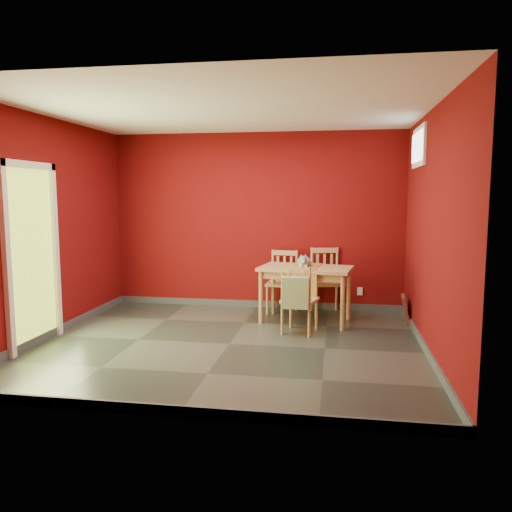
# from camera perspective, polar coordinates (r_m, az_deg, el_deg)

# --- Properties ---
(ground) EXTENTS (4.50, 4.50, 0.00)m
(ground) POSITION_cam_1_polar(r_m,az_deg,el_deg) (6.00, -3.09, -9.99)
(ground) COLOR #2D342D
(ground) RESTS_ON ground
(room_shell) EXTENTS (4.50, 4.50, 4.50)m
(room_shell) POSITION_cam_1_polar(r_m,az_deg,el_deg) (5.99, -3.09, -9.54)
(room_shell) COLOR #5E090A
(room_shell) RESTS_ON ground
(doorway) EXTENTS (0.06, 1.01, 2.13)m
(doorway) POSITION_cam_1_polar(r_m,az_deg,el_deg) (6.28, -24.27, 0.63)
(doorway) COLOR #B7D838
(doorway) RESTS_ON ground
(window) EXTENTS (0.05, 0.90, 0.50)m
(window) POSITION_cam_1_polar(r_m,az_deg,el_deg) (6.71, 18.08, 11.76)
(window) COLOR white
(window) RESTS_ON room_shell
(outlet_plate) EXTENTS (0.08, 0.02, 0.12)m
(outlet_plate) POSITION_cam_1_polar(r_m,az_deg,el_deg) (7.74, 11.79, -3.97)
(outlet_plate) COLOR silver
(outlet_plate) RESTS_ON room_shell
(dining_table) EXTENTS (1.33, 0.90, 0.77)m
(dining_table) POSITION_cam_1_polar(r_m,az_deg,el_deg) (6.90, 5.71, -2.03)
(dining_table) COLOR tan
(dining_table) RESTS_ON ground
(table_runner) EXTENTS (0.44, 0.75, 0.36)m
(table_runner) POSITION_cam_1_polar(r_m,az_deg,el_deg) (6.78, 5.65, -1.84)
(table_runner) COLOR #AC7A2C
(table_runner) RESTS_ON dining_table
(chair_far_left) EXTENTS (0.47, 0.47, 0.92)m
(chair_far_left) POSITION_cam_1_polar(r_m,az_deg,el_deg) (7.49, 3.07, -2.87)
(chair_far_left) COLOR tan
(chair_far_left) RESTS_ON ground
(chair_far_right) EXTENTS (0.54, 0.54, 0.97)m
(chair_far_right) POSITION_cam_1_polar(r_m,az_deg,el_deg) (7.49, 8.03, -2.74)
(chair_far_right) COLOR tan
(chair_far_right) RESTS_ON ground
(chair_near) EXTENTS (0.49, 0.49, 0.88)m
(chair_near) POSITION_cam_1_polar(r_m,az_deg,el_deg) (6.35, 4.92, -4.87)
(chair_near) COLOR tan
(chair_near) RESTS_ON ground
(tote_bag) EXTENTS (0.33, 0.19, 0.46)m
(tote_bag) POSITION_cam_1_polar(r_m,az_deg,el_deg) (6.13, 4.51, -4.20)
(tote_bag) COLOR #95AD6F
(tote_bag) RESTS_ON chair_near
(cat) EXTENTS (0.37, 0.45, 0.20)m
(cat) POSITION_cam_1_polar(r_m,az_deg,el_deg) (6.88, 5.52, -0.40)
(cat) COLOR slate
(cat) RESTS_ON table_runner
(picture_frame) EXTENTS (0.16, 0.39, 0.38)m
(picture_frame) POSITION_cam_1_polar(r_m,az_deg,el_deg) (7.20, 16.70, -5.86)
(picture_frame) COLOR brown
(picture_frame) RESTS_ON ground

